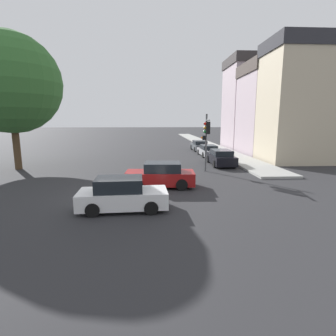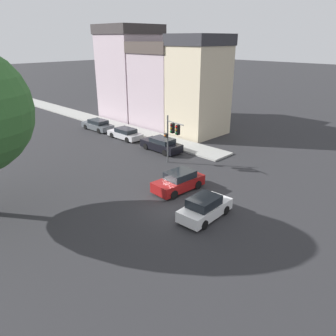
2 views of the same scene
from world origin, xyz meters
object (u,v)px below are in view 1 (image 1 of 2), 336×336
(traffic_signal, at_px, (206,132))
(crossing_car_0, at_px, (161,175))
(parked_car_1, at_px, (208,151))
(parked_car_2, at_px, (199,146))
(street_tree, at_px, (10,83))
(parked_car_0, at_px, (221,158))
(crossing_car_1, at_px, (122,195))

(traffic_signal, bearing_deg, crossing_car_0, 55.98)
(parked_car_1, distance_m, parked_car_2, 5.64)
(street_tree, xyz_separation_m, parked_car_1, (17.80, 7.45, -6.38))
(parked_car_1, bearing_deg, parked_car_0, 177.65)
(traffic_signal, distance_m, parked_car_1, 10.51)
(street_tree, relative_size, crossing_car_0, 2.56)
(parked_car_0, distance_m, parked_car_1, 6.30)
(crossing_car_0, height_order, parked_car_2, crossing_car_0)
(street_tree, height_order, parked_car_2, street_tree)
(street_tree, xyz_separation_m, crossing_car_1, (9.96, -10.82, -6.29))
(parked_car_0, xyz_separation_m, parked_car_2, (0.11, 11.93, -0.03))
(parked_car_0, xyz_separation_m, parked_car_1, (0.15, 6.30, -0.08))
(street_tree, height_order, parked_car_0, street_tree)
(traffic_signal, bearing_deg, parked_car_1, -96.34)
(parked_car_1, xyz_separation_m, parked_car_2, (-0.04, 5.64, 0.05))
(crossing_car_0, bearing_deg, street_tree, -26.44)
(parked_car_0, height_order, parked_car_2, parked_car_0)
(parked_car_1, bearing_deg, traffic_signal, 165.95)
(parked_car_0, bearing_deg, crossing_car_0, 144.48)
(parked_car_0, distance_m, parked_car_2, 11.93)
(crossing_car_1, xyz_separation_m, parked_car_0, (7.69, 11.98, -0.02))
(traffic_signal, relative_size, parked_car_2, 0.96)
(street_tree, bearing_deg, crossing_car_0, -29.60)
(parked_car_2, bearing_deg, traffic_signal, 170.53)
(traffic_signal, bearing_deg, parked_car_0, -113.95)
(traffic_signal, distance_m, parked_car_2, 15.93)
(traffic_signal, height_order, parked_car_2, traffic_signal)
(parked_car_0, bearing_deg, crossing_car_1, 148.15)
(crossing_car_0, height_order, parked_car_0, crossing_car_0)
(crossing_car_1, relative_size, parked_car_0, 0.86)
(crossing_car_1, distance_m, parked_car_2, 25.15)
(street_tree, bearing_deg, parked_car_0, 3.75)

